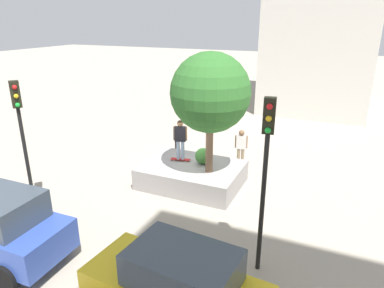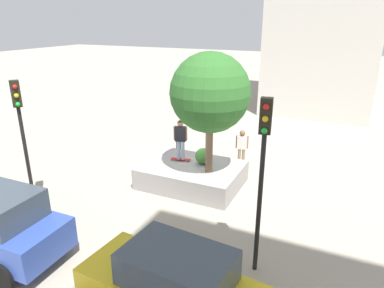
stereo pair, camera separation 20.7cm
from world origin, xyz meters
name	(u,v)px [view 1 (the left image)]	position (x,y,z in m)	size (l,w,h in m)	color
ground_plane	(192,182)	(0.00, 0.00, 0.00)	(120.00, 120.00, 0.00)	#9E9384
planter_ledge	(192,175)	(-0.07, 0.15, 0.42)	(3.87, 2.85, 0.85)	gray
plaza_tree	(210,93)	(-0.90, 0.43, 3.88)	(2.89, 2.89, 4.50)	brown
boxwood_shrub	(203,156)	(-0.40, -0.20, 1.17)	(0.65, 0.65, 0.65)	#3D7A33
skateboard	(181,159)	(0.56, -0.09, 0.90)	(0.83, 0.37, 0.07)	#A51E1E
skateboarder	(180,137)	(0.56, -0.09, 1.87)	(0.54, 0.31, 1.66)	#8C9EB7
taxi_cab	(177,287)	(-2.57, 6.52, 0.95)	(4.17, 2.16, 1.88)	gold
traffic_light_corner	(21,125)	(4.20, 4.23, 3.10)	(0.37, 0.37, 4.55)	black
traffic_light_median	(266,159)	(-3.77, 4.07, 3.19)	(0.31, 0.36, 4.70)	black
passerby_with_bag	(1,204)	(3.96, 5.62, 0.99)	(0.34, 0.56, 1.72)	#8C9EB7
pedestrian_crossing	(177,137)	(1.94, -2.56, 0.90)	(0.48, 0.34, 1.56)	black
bystander_watching	(241,145)	(-1.27, -2.62, 0.97)	(0.55, 0.30, 1.67)	#847056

